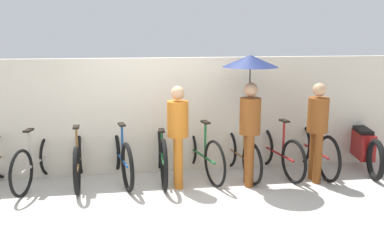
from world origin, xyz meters
TOP-DOWN VIEW (x-y plane):
  - ground_plane at (0.00, 0.00)m, footprint 30.00×30.00m
  - back_wall at (0.00, 1.71)m, footprint 14.10×0.12m
  - parked_bicycle_1 at (-1.93, 1.34)m, footprint 0.54×1.64m
  - parked_bicycle_2 at (-1.29, 1.31)m, footprint 0.44×1.70m
  - parked_bicycle_3 at (-0.65, 1.36)m, footprint 0.53×1.75m
  - parked_bicycle_4 at (0.00, 1.35)m, footprint 0.44×1.81m
  - parked_bicycle_5 at (0.64, 1.38)m, footprint 0.59×1.78m
  - parked_bicycle_6 at (1.29, 1.32)m, footprint 0.46×1.61m
  - parked_bicycle_7 at (1.93, 1.31)m, footprint 0.49×1.68m
  - parked_bicycle_8 at (2.58, 1.31)m, footprint 0.44×1.78m
  - pedestrian_leading at (0.22, 0.93)m, footprint 0.32×0.32m
  - pedestrian_center at (1.33, 0.92)m, footprint 0.85×0.85m
  - pedestrian_trailing at (2.40, 0.85)m, footprint 0.32×0.32m
  - motorcycle at (3.51, 1.43)m, footprint 0.68×2.04m

SIDE VIEW (x-z plane):
  - ground_plane at x=0.00m, z-range 0.00..0.00m
  - parked_bicycle_6 at x=1.29m, z-range -0.13..0.84m
  - parked_bicycle_7 at x=1.93m, z-range -0.14..0.88m
  - parked_bicycle_1 at x=-1.93m, z-range -0.18..0.92m
  - parked_bicycle_2 at x=-1.29m, z-range -0.12..0.87m
  - parked_bicycle_5 at x=0.64m, z-range -0.10..0.87m
  - parked_bicycle_3 at x=-0.65m, z-range -0.17..0.94m
  - parked_bicycle_8 at x=2.58m, z-range -0.11..0.89m
  - motorcycle at x=3.51m, z-range -0.06..0.84m
  - parked_bicycle_4 at x=0.00m, z-range -0.13..0.94m
  - pedestrian_leading at x=0.22m, z-range 0.12..1.68m
  - pedestrian_trailing at x=2.40m, z-range 0.13..1.70m
  - back_wall at x=0.00m, z-range 0.00..1.92m
  - pedestrian_center at x=1.33m, z-range 0.50..2.50m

